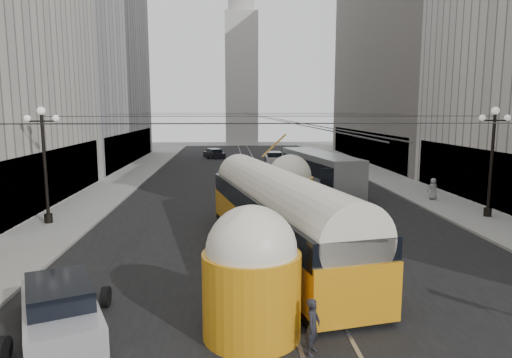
{
  "coord_description": "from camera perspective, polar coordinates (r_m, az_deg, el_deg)",
  "views": [
    {
      "loc": [
        -2.63,
        -7.32,
        6.32
      ],
      "look_at": [
        -1.28,
        14.45,
        3.03
      ],
      "focal_mm": 32.0,
      "sensor_mm": 36.0,
      "label": 1
    }
  ],
  "objects": [
    {
      "name": "city_bus",
      "position": [
        36.16,
        7.88,
        1.08
      ],
      "size": [
        4.42,
        12.17,
        3.01
      ],
      "color": "#9A9D9F",
      "rests_on": "ground"
    },
    {
      "name": "pedestrian_crossing_a",
      "position": [
        12.56,
        7.12,
        -17.81
      ],
      "size": [
        0.58,
        0.65,
        1.5
      ],
      "primitive_type": "imported",
      "rotation": [
        0.0,
        0.0,
        1.05
      ],
      "color": "black",
      "rests_on": "ground"
    },
    {
      "name": "lamppost_left_mid",
      "position": [
        27.33,
        -24.94,
        2.37
      ],
      "size": [
        1.86,
        0.44,
        6.37
      ],
      "color": "black",
      "rests_on": "sidewalk_left"
    },
    {
      "name": "road",
      "position": [
        40.4,
        0.24,
        -0.42
      ],
      "size": [
        20.0,
        85.0,
        0.02
      ],
      "primitive_type": "cube",
      "color": "black",
      "rests_on": "ground"
    },
    {
      "name": "pedestrian_sidewalk_right",
      "position": [
        34.11,
        21.25,
        -1.15
      ],
      "size": [
        0.75,
        0.48,
        1.5
      ],
      "primitive_type": "imported",
      "rotation": [
        0.0,
        0.0,
        3.18
      ],
      "color": "gray",
      "rests_on": "sidewalk_right"
    },
    {
      "name": "building_left_far",
      "position": [
        58.53,
        -21.62,
        15.84
      ],
      "size": [
        12.6,
        28.6,
        28.6
      ],
      "color": "#999999",
      "rests_on": "ground"
    },
    {
      "name": "building_right_far",
      "position": [
        60.59,
        19.38,
        17.6
      ],
      "size": [
        12.6,
        32.6,
        32.6
      ],
      "color": "#514C47",
      "rests_on": "ground"
    },
    {
      "name": "sidewalk_left",
      "position": [
        44.76,
        -15.59,
        0.24
      ],
      "size": [
        4.0,
        72.0,
        0.15
      ],
      "primitive_type": "cube",
      "color": "gray",
      "rests_on": "ground"
    },
    {
      "name": "sidewalk_right",
      "position": [
        46.15,
        14.98,
        0.51
      ],
      "size": [
        4.0,
        72.0,
        0.15
      ],
      "primitive_type": "cube",
      "color": "gray",
      "rests_on": "ground"
    },
    {
      "name": "distant_tower",
      "position": [
        87.78,
        -1.86,
        14.23
      ],
      "size": [
        6.0,
        6.0,
        31.36
      ],
      "color": "#B2AFA8",
      "rests_on": "ground"
    },
    {
      "name": "rail_left",
      "position": [
        40.36,
        -0.83,
        -0.43
      ],
      "size": [
        0.12,
        85.0,
        0.04
      ],
      "primitive_type": "cube",
      "color": "gray",
      "rests_on": "ground"
    },
    {
      "name": "sedan_white_far",
      "position": [
        54.38,
        2.27,
        2.59
      ],
      "size": [
        2.03,
        4.62,
        1.44
      ],
      "color": "white",
      "rests_on": "ground"
    },
    {
      "name": "lamppost_right_mid",
      "position": [
        29.66,
        27.41,
        2.63
      ],
      "size": [
        1.86,
        0.44,
        6.37
      ],
      "color": "black",
      "rests_on": "sidewalk_right"
    },
    {
      "name": "streetcar",
      "position": [
        19.88,
        2.71,
        -4.39
      ],
      "size": [
        5.77,
        17.08,
        3.82
      ],
      "color": "orange",
      "rests_on": "ground"
    },
    {
      "name": "rail_right",
      "position": [
        40.46,
        1.3,
        -0.41
      ],
      "size": [
        0.12,
        85.0,
        0.04
      ],
      "primitive_type": "cube",
      "color": "gray",
      "rests_on": "ground"
    },
    {
      "name": "sedan_dark_far",
      "position": [
        61.34,
        -5.26,
        3.16
      ],
      "size": [
        3.1,
        4.29,
        1.25
      ],
      "color": "black",
      "rests_on": "ground"
    },
    {
      "name": "sedan_silver",
      "position": [
        14.75,
        -23.31,
        -14.68
      ],
      "size": [
        3.66,
        5.07,
        1.48
      ],
      "color": "#B8B8BD",
      "rests_on": "ground"
    },
    {
      "name": "catenary",
      "position": [
        38.91,
        0.52,
        7.93
      ],
      "size": [
        25.0,
        72.0,
        0.23
      ],
      "color": "black",
      "rests_on": "ground"
    }
  ]
}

